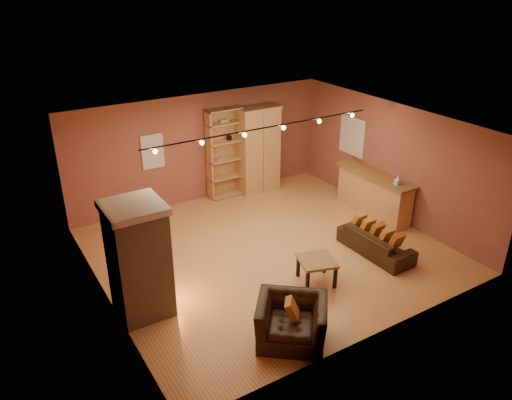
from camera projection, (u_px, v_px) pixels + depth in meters
floor at (269, 250)px, 10.90m from camera, size 7.00×7.00×0.00m
ceiling at (270, 126)px, 9.72m from camera, size 7.00×7.00×0.00m
back_wall at (201, 148)px, 12.82m from camera, size 7.00×0.02×2.80m
left_wall at (100, 235)px, 8.65m from camera, size 0.02×6.50×2.80m
right_wall at (392, 161)px, 11.97m from camera, size 0.02×6.50×2.80m
fireplace at (139, 260)px, 8.55m from camera, size 1.01×0.98×2.12m
back_window at (153, 152)px, 12.13m from camera, size 0.56×0.04×0.86m
bookcase at (224, 152)px, 13.08m from camera, size 0.98×0.38×2.40m
armoire at (258, 149)px, 13.41m from camera, size 1.16×0.66×2.35m
bar_counter at (374, 194)px, 12.32m from camera, size 0.60×2.23×1.07m
tissue_box at (398, 181)px, 11.46m from camera, size 0.12×0.12×0.22m
right_window at (352, 136)px, 12.93m from camera, size 0.05×0.90×1.00m
loveseat at (376, 238)px, 10.65m from camera, size 0.55×1.76×0.74m
armchair at (292, 315)px, 8.09m from camera, size 1.34×1.28×0.99m
coffee_table at (317, 263)px, 9.63m from camera, size 0.84×0.84×0.51m
track_rail at (265, 129)px, 9.92m from camera, size 5.20×0.09×0.13m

